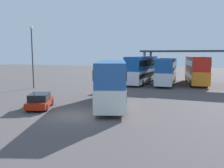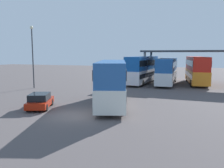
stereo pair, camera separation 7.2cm
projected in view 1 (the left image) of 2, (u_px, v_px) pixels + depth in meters
The scene contains 8 objects.
ground_plane at pixel (76, 115), 18.40m from camera, with size 140.00×140.00×0.00m, color #514A4A.
double_decker_main at pixel (112, 81), 21.78m from camera, with size 5.35×10.50×4.12m.
parked_hatchback at pixel (40, 101), 20.63m from camera, with size 2.99×4.12×1.35m.
double_decker_near_canopy at pixel (142, 69), 37.69m from camera, with size 3.37×11.24×4.35m.
double_decker_mid_row at pixel (167, 70), 36.81m from camera, with size 2.62×11.35×4.08m.
double_decker_far_right at pixel (196, 69), 37.05m from camera, with size 3.73×11.12×4.32m.
depot_canopy at pixel (203, 53), 34.77m from camera, with size 17.84×6.49×5.30m.
lamppost_tall at pixel (32, 50), 32.11m from camera, with size 0.44×0.44×8.56m.
Camera 1 is at (8.55, -16.01, 4.82)m, focal length 37.47 mm.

